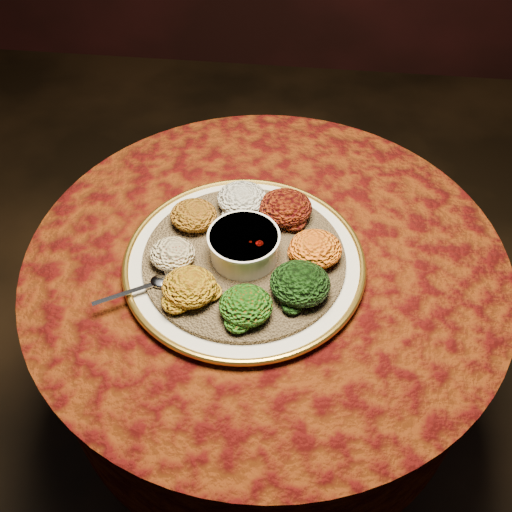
# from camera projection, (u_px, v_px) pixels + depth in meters

# --- Properties ---
(table) EXTENTS (0.96, 0.96, 0.73)m
(table) POSITION_uv_depth(u_px,v_px,m) (265.00, 309.00, 1.27)
(table) COLOR black
(table) RESTS_ON ground
(platter) EXTENTS (0.47, 0.47, 0.02)m
(platter) POSITION_uv_depth(u_px,v_px,m) (244.00, 261.00, 1.10)
(platter) COLOR beige
(platter) RESTS_ON table
(injera) EXTENTS (0.48, 0.48, 0.01)m
(injera) POSITION_uv_depth(u_px,v_px,m) (244.00, 258.00, 1.10)
(injera) COLOR olive
(injera) RESTS_ON platter
(stew_bowl) EXTENTS (0.14, 0.14, 0.06)m
(stew_bowl) POSITION_uv_depth(u_px,v_px,m) (244.00, 244.00, 1.07)
(stew_bowl) COLOR silver
(stew_bowl) RESTS_ON injera
(spoon) EXTENTS (0.13, 0.09, 0.01)m
(spoon) POSITION_uv_depth(u_px,v_px,m) (156.00, 283.00, 1.04)
(spoon) COLOR silver
(spoon) RESTS_ON injera
(portion_ayib) EXTENTS (0.10, 0.10, 0.05)m
(portion_ayib) POSITION_uv_depth(u_px,v_px,m) (242.00, 199.00, 1.16)
(portion_ayib) COLOR beige
(portion_ayib) RESTS_ON injera
(portion_kitfo) EXTENTS (0.11, 0.10, 0.05)m
(portion_kitfo) POSITION_uv_depth(u_px,v_px,m) (285.00, 207.00, 1.14)
(portion_kitfo) COLOR black
(portion_kitfo) RESTS_ON injera
(portion_tikil) EXTENTS (0.10, 0.10, 0.05)m
(portion_tikil) POSITION_uv_depth(u_px,v_px,m) (316.00, 249.00, 1.07)
(portion_tikil) COLOR #CC8E11
(portion_tikil) RESTS_ON injera
(portion_gomen) EXTENTS (0.11, 0.10, 0.05)m
(portion_gomen) POSITION_uv_depth(u_px,v_px,m) (300.00, 283.00, 1.01)
(portion_gomen) COLOR black
(portion_gomen) RESTS_ON injera
(portion_mixveg) EXTENTS (0.09, 0.09, 0.05)m
(portion_mixveg) POSITION_uv_depth(u_px,v_px,m) (246.00, 305.00, 0.99)
(portion_mixveg) COLOR #9C300A
(portion_mixveg) RESTS_ON injera
(portion_kik) EXTENTS (0.10, 0.09, 0.05)m
(portion_kik) POSITION_uv_depth(u_px,v_px,m) (189.00, 287.00, 1.01)
(portion_kik) COLOR #A97D0E
(portion_kik) RESTS_ON injera
(portion_timatim) EXTENTS (0.09, 0.08, 0.04)m
(portion_timatim) POSITION_uv_depth(u_px,v_px,m) (172.00, 254.00, 1.07)
(portion_timatim) COLOR maroon
(portion_timatim) RESTS_ON injera
(portion_shiro) EXTENTS (0.09, 0.09, 0.05)m
(portion_shiro) POSITION_uv_depth(u_px,v_px,m) (194.00, 215.00, 1.13)
(portion_shiro) COLOR brown
(portion_shiro) RESTS_ON injera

